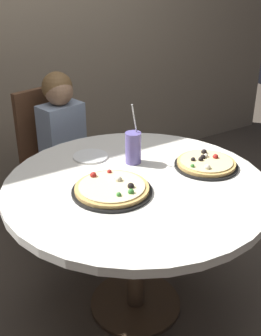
{
  "coord_description": "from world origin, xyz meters",
  "views": [
    {
      "loc": [
        -0.92,
        -1.42,
        1.66
      ],
      "look_at": [
        0.0,
        0.05,
        0.8
      ],
      "focal_mm": 44.72,
      "sensor_mm": 36.0,
      "label": 1
    }
  ],
  "objects_px": {
    "pizza_cheese": "(112,189)",
    "soda_cup": "(133,148)",
    "dining_table": "(136,200)",
    "diner_child": "(72,169)",
    "chair_wooden": "(55,153)",
    "pizza_veggie": "(206,164)",
    "plate_small": "(90,156)"
  },
  "relations": [
    {
      "from": "pizza_cheese",
      "to": "soda_cup",
      "type": "bearing_deg",
      "value": 40.53
    },
    {
      "from": "pizza_cheese",
      "to": "plate_small",
      "type": "xyz_separation_m",
      "value": [
        0.09,
        0.37,
        -0.01
      ]
    },
    {
      "from": "pizza_cheese",
      "to": "plate_small",
      "type": "distance_m",
      "value": 0.38
    },
    {
      "from": "plate_small",
      "to": "pizza_veggie",
      "type": "bearing_deg",
      "value": -42.91
    },
    {
      "from": "chair_wooden",
      "to": "soda_cup",
      "type": "distance_m",
      "value": 0.84
    },
    {
      "from": "plate_small",
      "to": "pizza_cheese",
      "type": "bearing_deg",
      "value": -102.94
    },
    {
      "from": "chair_wooden",
      "to": "plate_small",
      "type": "relative_size",
      "value": 5.28
    },
    {
      "from": "dining_table",
      "to": "soda_cup",
      "type": "height_order",
      "value": "soda_cup"
    },
    {
      "from": "dining_table",
      "to": "diner_child",
      "type": "bearing_deg",
      "value": 88.84
    },
    {
      "from": "dining_table",
      "to": "diner_child",
      "type": "distance_m",
      "value": 0.79
    },
    {
      "from": "diner_child",
      "to": "plate_small",
      "type": "relative_size",
      "value": 6.01
    },
    {
      "from": "diner_child",
      "to": "pizza_cheese",
      "type": "xyz_separation_m",
      "value": [
        -0.16,
        -0.8,
        0.28
      ]
    },
    {
      "from": "pizza_veggie",
      "to": "plate_small",
      "type": "bearing_deg",
      "value": 137.09
    },
    {
      "from": "chair_wooden",
      "to": "pizza_veggie",
      "type": "relative_size",
      "value": 3.04
    },
    {
      "from": "chair_wooden",
      "to": "soda_cup",
      "type": "bearing_deg",
      "value": -81.35
    },
    {
      "from": "pizza_veggie",
      "to": "soda_cup",
      "type": "bearing_deg",
      "value": 140.12
    },
    {
      "from": "diner_child",
      "to": "pizza_veggie",
      "type": "xyz_separation_m",
      "value": [
        0.36,
        -0.83,
        0.28
      ]
    },
    {
      "from": "dining_table",
      "to": "diner_child",
      "type": "height_order",
      "value": "diner_child"
    },
    {
      "from": "diner_child",
      "to": "plate_small",
      "type": "bearing_deg",
      "value": -99.51
    },
    {
      "from": "diner_child",
      "to": "pizza_cheese",
      "type": "distance_m",
      "value": 0.86
    },
    {
      "from": "chair_wooden",
      "to": "diner_child",
      "type": "xyz_separation_m",
      "value": [
        0.03,
        -0.18,
        -0.05
      ]
    },
    {
      "from": "soda_cup",
      "to": "plate_small",
      "type": "distance_m",
      "value": 0.24
    },
    {
      "from": "chair_wooden",
      "to": "plate_small",
      "type": "xyz_separation_m",
      "value": [
        -0.04,
        -0.6,
        0.22
      ]
    },
    {
      "from": "dining_table",
      "to": "soda_cup",
      "type": "relative_size",
      "value": 3.98
    },
    {
      "from": "dining_table",
      "to": "chair_wooden",
      "type": "height_order",
      "value": "chair_wooden"
    },
    {
      "from": "dining_table",
      "to": "pizza_cheese",
      "type": "bearing_deg",
      "value": -170.64
    },
    {
      "from": "dining_table",
      "to": "soda_cup",
      "type": "xyz_separation_m",
      "value": [
        0.1,
        0.18,
        0.18
      ]
    },
    {
      "from": "chair_wooden",
      "to": "pizza_veggie",
      "type": "bearing_deg",
      "value": -68.52
    },
    {
      "from": "diner_child",
      "to": "chair_wooden",
      "type": "bearing_deg",
      "value": 101.0
    },
    {
      "from": "dining_table",
      "to": "chair_wooden",
      "type": "distance_m",
      "value": 0.96
    },
    {
      "from": "diner_child",
      "to": "dining_table",
      "type": "bearing_deg",
      "value": -91.16
    },
    {
      "from": "pizza_cheese",
      "to": "plate_small",
      "type": "height_order",
      "value": "pizza_cheese"
    }
  ]
}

